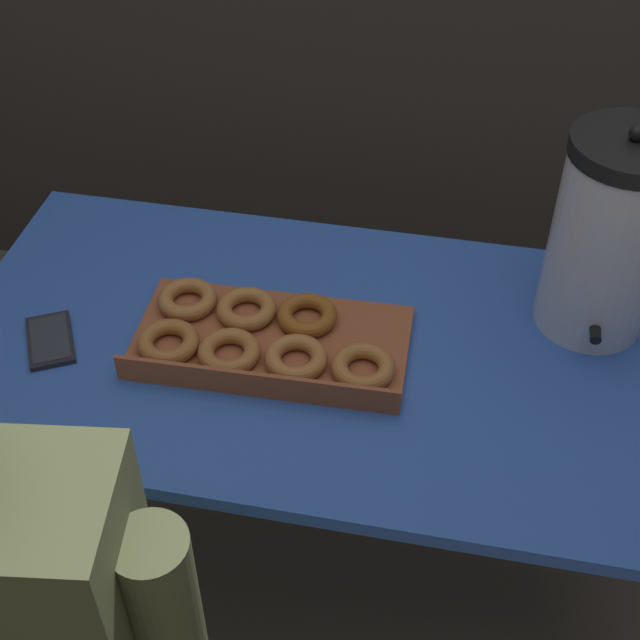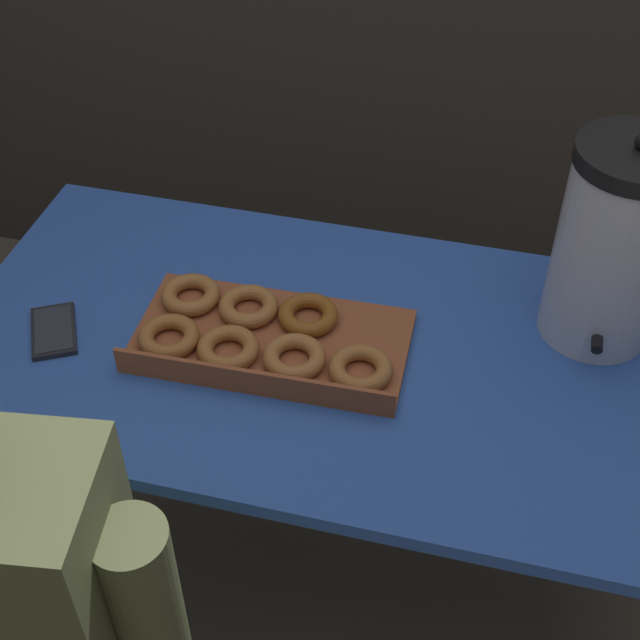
% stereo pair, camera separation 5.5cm
% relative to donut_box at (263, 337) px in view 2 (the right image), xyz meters
% --- Properties ---
extents(ground_plane, '(12.00, 12.00, 0.00)m').
position_rel_donut_box_xyz_m(ground_plane, '(0.13, 0.02, -0.77)').
color(ground_plane, brown).
extents(folding_table, '(1.37, 0.70, 0.75)m').
position_rel_donut_box_xyz_m(folding_table, '(0.13, 0.02, -0.07)').
color(folding_table, '#2D56B2').
rests_on(folding_table, ground).
extents(donut_box, '(0.48, 0.26, 0.05)m').
position_rel_donut_box_xyz_m(donut_box, '(0.00, 0.00, 0.00)').
color(donut_box, brown).
rests_on(donut_box, folding_table).
extents(coffee_urn, '(0.20, 0.22, 0.39)m').
position_rel_donut_box_xyz_m(coffee_urn, '(0.55, 0.19, 0.16)').
color(coffee_urn, silver).
rests_on(coffee_urn, folding_table).
extents(cell_phone, '(0.13, 0.15, 0.01)m').
position_rel_donut_box_xyz_m(cell_phone, '(-0.37, -0.06, -0.01)').
color(cell_phone, black).
rests_on(cell_phone, folding_table).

